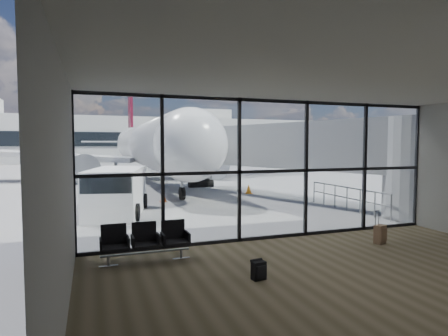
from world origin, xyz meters
TOP-DOWN VIEW (x-y plane):
  - ground at (0.00, 40.00)m, footprint 220.00×220.00m
  - lounge_shell at (0.00, -4.80)m, footprint 12.02×8.01m
  - glass_curtain_wall at (0.00, 0.00)m, footprint 12.10×0.12m
  - jet_bridge at (4.90, 7.07)m, footprint 8.00×16.50m
  - apron_railing at (5.60, 3.50)m, footprint 0.06×5.46m
  - far_terminal at (-0.59, 61.97)m, footprint 80.00×12.20m
  - tree_4 at (-21.00, 72.00)m, footprint 5.61×5.61m
  - tree_5 at (-15.00, 72.00)m, footprint 6.27×6.27m
  - seating_row at (-4.26, -0.99)m, footprint 2.28×0.64m
  - backpack at (-2.03, -3.26)m, footprint 0.33×0.32m
  - suitcase at (2.78, -1.73)m, footprint 0.43×0.37m
  - airliner at (-0.64, 23.96)m, footprint 32.79×37.92m
  - service_van at (-4.53, 5.98)m, footprint 3.08×4.98m
  - belt_loader at (-5.44, 24.11)m, footprint 2.84×4.27m
  - traffic_cone_b at (-1.93, 9.00)m, footprint 0.37×0.37m
  - traffic_cone_c at (3.72, 10.59)m, footprint 0.41×0.41m

SIDE VIEW (x-z plane):
  - ground at x=0.00m, z-range 0.00..0.00m
  - backpack at x=-2.03m, z-range -0.01..0.45m
  - traffic_cone_b at x=-1.93m, z-range -0.01..0.51m
  - traffic_cone_c at x=3.72m, z-range -0.01..0.57m
  - suitcase at x=2.78m, z-range -0.20..0.82m
  - seating_row at x=-4.26m, z-range 0.05..1.07m
  - belt_loader at x=-5.44m, z-range -0.31..1.56m
  - apron_railing at x=5.60m, z-range 0.16..1.27m
  - service_van at x=-4.53m, z-range 0.03..2.04m
  - glass_curtain_wall at x=0.00m, z-range 0.00..4.50m
  - lounge_shell at x=0.00m, z-range 0.40..4.91m
  - jet_bridge at x=4.90m, z-range 0.59..4.92m
  - airliner at x=-0.64m, z-range -1.91..7.86m
  - far_terminal at x=-0.59m, z-range -1.29..9.71m
  - tree_4 at x=-21.00m, z-range 1.22..9.29m
  - tree_5 at x=-15.00m, z-range 1.36..10.39m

